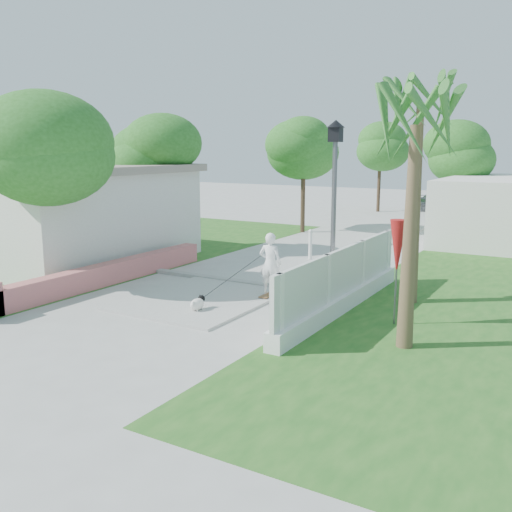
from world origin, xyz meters
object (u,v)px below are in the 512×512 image
Objects in this scene: bollard at (310,244)px; patio_umbrella at (398,248)px; dog at (198,303)px; parked_car at (448,202)px; street_lamp at (334,205)px; skateboarder at (244,272)px.

bollard is 0.47× the size of patio_umbrella.
dog is 23.80m from parked_car.
street_lamp is 4.02m from dog.
parked_car is (0.56, 23.79, 0.48)m from dog.
street_lamp reaches higher than skateboarder.
bollard is at bearing 87.44° from dog.
parked_car is (-3.69, 22.39, -1.00)m from patio_umbrella.
street_lamp is at bearing 152.24° from patio_umbrella.
skateboarder is at bearing -81.92° from bollard.
parked_car is at bearing 94.78° from street_lamp.
dog is (-4.25, -1.40, -1.47)m from patio_umbrella.
patio_umbrella reaches higher than bollard.
bollard reaches higher than dog.
skateboarder is 22.43m from parked_car.
street_lamp is at bearing -158.27° from parked_car.
street_lamp is 7.76× the size of dog.
street_lamp is 1.10× the size of parked_car.
parked_car reaches higher than dog.
parked_car is at bearing -101.40° from skateboarder.
dog is at bearing -161.82° from patio_umbrella.
skateboarder reaches higher than dog.
skateboarder reaches higher than parked_car.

